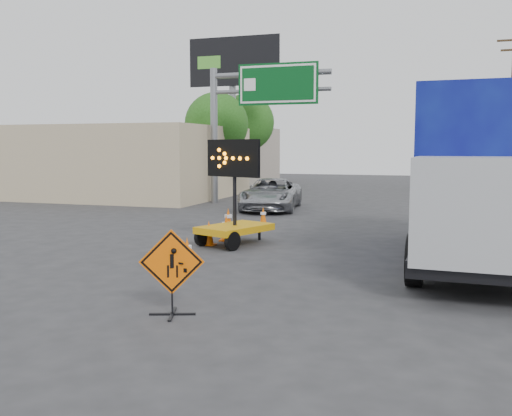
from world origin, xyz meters
The scene contains 18 objects.
ground centered at (0.00, 0.00, 0.00)m, with size 100.00×100.00×0.00m, color #2D2D30.
curb_right centered at (7.20, 15.00, 0.06)m, with size 0.40×60.00×0.12m, color gray.
storefront_left_near centered at (-14.00, 20.00, 2.00)m, with size 14.00×10.00×4.00m, color tan.
storefront_left_far centered at (-15.00, 34.00, 2.20)m, with size 12.00×10.00×4.40m, color #A29387.
highway_gantry centered at (-4.43, 17.96, 5.07)m, with size 6.18×0.38×6.90m.
billboard centered at (-8.35, 25.87, 7.35)m, with size 6.10×0.54×9.85m.
utility_pole_far centered at (8.00, 24.00, 4.68)m, with size 1.80×0.26×9.00m.
tree_left_near centered at (-8.00, 22.00, 4.16)m, with size 3.71×3.71×6.03m.
tree_left_far centered at (-9.00, 30.00, 4.60)m, with size 4.10×4.10×6.66m.
construction_sign centered at (0.37, -0.51, 0.79)m, with size 1.07×0.77×1.49m.
arrow_board centered at (-1.07, 6.41, 0.69)m, with size 2.00×2.49×3.08m.
pickup_truck centered at (-2.77, 15.74, 0.71)m, with size 2.37×5.13×1.43m, color #9FA0A6.
box_truck centered at (5.54, 5.89, 1.91)m, with size 3.05×8.94×4.21m.
cone_a centered at (-1.16, 3.33, 0.35)m, with size 0.45×0.45×0.70m.
cone_b centered at (-1.78, 6.14, 0.36)m, with size 0.37×0.37×0.72m.
cone_c centered at (-1.59, 7.06, 0.40)m, with size 0.48×0.48×0.81m.
cone_d centered at (-2.29, 9.03, 0.39)m, with size 0.51×0.51×0.78m.
cone_e centered at (-1.60, 10.83, 0.33)m, with size 0.41×0.41×0.66m.
Camera 1 is at (4.71, -9.09, 2.87)m, focal length 40.00 mm.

